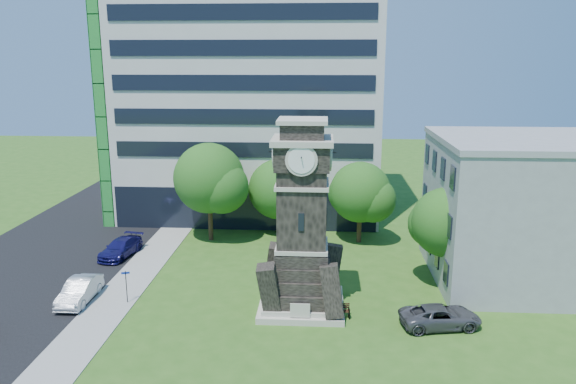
# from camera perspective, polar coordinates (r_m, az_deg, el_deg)

# --- Properties ---
(ground) EXTENTS (160.00, 160.00, 0.00)m
(ground) POSITION_cam_1_polar(r_m,az_deg,el_deg) (35.68, -3.68, -12.80)
(ground) COLOR #2C5719
(ground) RESTS_ON ground
(sidewalk) EXTENTS (3.00, 70.00, 0.06)m
(sidewalk) POSITION_cam_1_polar(r_m,az_deg,el_deg) (42.25, -15.86, -8.94)
(sidewalk) COLOR gray
(sidewalk) RESTS_ON ground
(street) EXTENTS (14.00, 80.00, 0.02)m
(street) POSITION_cam_1_polar(r_m,az_deg,el_deg) (45.73, -26.06, -8.12)
(street) COLOR black
(street) RESTS_ON ground
(clock_tower) EXTENTS (5.40, 5.40, 12.22)m
(clock_tower) POSITION_cam_1_polar(r_m,az_deg,el_deg) (35.33, 1.43, -3.81)
(clock_tower) COLOR beige
(clock_tower) RESTS_ON ground
(office_tall) EXTENTS (26.20, 15.11, 28.60)m
(office_tall) POSITION_cam_1_polar(r_m,az_deg,el_deg) (58.05, -3.85, 11.94)
(office_tall) COLOR silver
(office_tall) RESTS_ON ground
(office_low) EXTENTS (15.20, 12.20, 10.40)m
(office_low) POSITION_cam_1_polar(r_m,az_deg,el_deg) (44.01, 24.43, -1.65)
(office_low) COLOR #96999B
(office_low) RESTS_ON ground
(car_street_mid) EXTENTS (1.64, 4.60, 1.51)m
(car_street_mid) POSITION_cam_1_polar(r_m,az_deg,el_deg) (40.15, -20.42, -9.39)
(car_street_mid) COLOR #ADB1B5
(car_street_mid) RESTS_ON ground
(car_street_north) EXTENTS (2.79, 5.11, 1.40)m
(car_street_north) POSITION_cam_1_polar(r_m,az_deg,el_deg) (47.84, -16.64, -5.46)
(car_street_north) COLOR #13114D
(car_street_north) RESTS_ON ground
(car_east_lot) EXTENTS (5.16, 3.04, 1.35)m
(car_east_lot) POSITION_cam_1_polar(r_m,az_deg,el_deg) (35.65, 15.23, -12.10)
(car_east_lot) COLOR #48484D
(car_east_lot) RESTS_ON ground
(park_bench) EXTENTS (1.72, 0.46, 0.89)m
(park_bench) POSITION_cam_1_polar(r_m,az_deg,el_deg) (35.80, 4.89, -11.89)
(park_bench) COLOR black
(park_bench) RESTS_ON ground
(street_sign) EXTENTS (0.54, 0.05, 2.25)m
(street_sign) POSITION_cam_1_polar(r_m,az_deg,el_deg) (38.71, -16.12, -8.88)
(street_sign) COLOR black
(street_sign) RESTS_ON ground
(tree_nw) EXTENTS (6.76, 6.14, 8.67)m
(tree_nw) POSITION_cam_1_polar(r_m,az_deg,el_deg) (49.15, -7.92, 1.15)
(tree_nw) COLOR #332114
(tree_nw) RESTS_ON ground
(tree_nc) EXTENTS (6.02, 5.47, 6.89)m
(tree_nc) POSITION_cam_1_polar(r_m,az_deg,el_deg) (50.94, -0.88, 0.11)
(tree_nc) COLOR #332114
(tree_nc) RESTS_ON ground
(tree_ne) EXTENTS (5.79, 5.26, 7.13)m
(tree_ne) POSITION_cam_1_polar(r_m,az_deg,el_deg) (48.73, 7.43, -0.22)
(tree_ne) COLOR #332114
(tree_ne) RESTS_ON ground
(tree_east) EXTENTS (5.34, 4.86, 7.13)m
(tree_east) POSITION_cam_1_polar(r_m,az_deg,el_deg) (40.40, 15.88, -3.24)
(tree_east) COLOR #332114
(tree_east) RESTS_ON ground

